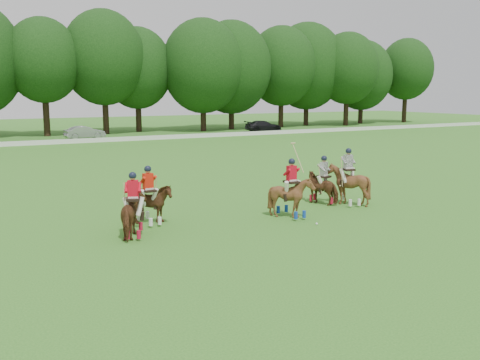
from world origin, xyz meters
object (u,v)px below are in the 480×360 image
polo_red_c (291,196)px  polo_stripe_a (323,187)px  car_right (263,126)px  polo_stripe_b (347,184)px  polo_ball (317,224)px  polo_red_b (149,204)px  car_mid (85,132)px  polo_red_a (134,214)px

polo_red_c → polo_stripe_a: polo_red_c is taller
car_right → polo_stripe_b: (-19.55, -38.95, 0.24)m
polo_ball → polo_red_c: bearing=95.5°
car_right → polo_red_b: size_ratio=2.10×
polo_red_c → polo_stripe_b: 3.63m
car_right → polo_ball: 47.21m
polo_red_b → polo_ball: bearing=-30.1°
car_mid → car_right: size_ratio=0.88×
polo_red_c → polo_stripe_b: polo_red_c is taller
polo_stripe_a → polo_stripe_b: polo_stripe_b is taller
polo_red_a → polo_ball: size_ratio=24.85×
polo_red_b → polo_ball: polo_red_b is taller
car_mid → polo_ball: (-1.03, -41.26, -0.63)m
car_mid → polo_stripe_b: 39.02m
polo_stripe_b → car_mid: bearing=93.5°
car_mid → polo_red_c: polo_red_c is taller
car_right → polo_red_a: polo_red_a is taller
polo_red_a → polo_stripe_a: polo_red_a is taller
car_right → polo_stripe_a: 43.35m
car_right → polo_red_c: polo_red_c is taller
polo_red_a → polo_red_c: (6.30, -0.23, 0.04)m
polo_ball → polo_stripe_b: bearing=34.2°
polo_red_a → polo_stripe_a: 9.13m
polo_stripe_a → polo_ball: (-2.59, -2.98, -0.71)m
car_mid → polo_ball: car_mid is taller
polo_red_c → polo_red_b: bearing=162.6°
car_mid → polo_red_c: bearing=173.5°
polo_red_c → polo_ball: size_ratio=32.01×
car_mid → polo_red_b: 38.66m
polo_red_c → polo_ball: bearing=-84.5°
polo_red_b → polo_stripe_a: 8.01m
car_mid → polo_red_a: bearing=164.4°
car_right → polo_red_c: size_ratio=1.61×
car_right → polo_stripe_a: bearing=159.7°
polo_red_b → polo_stripe_b: bearing=-5.4°
polo_red_a → polo_stripe_b: size_ratio=0.90×
car_mid → polo_stripe_a: (1.57, -38.28, 0.08)m
polo_red_b → polo_stripe_b: 8.85m
polo_red_b → polo_stripe_b: polo_stripe_b is taller
car_right → polo_red_c: bearing=157.5°
polo_red_c → polo_stripe_a: bearing=28.6°
polo_red_b → polo_red_a: bearing=-125.9°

